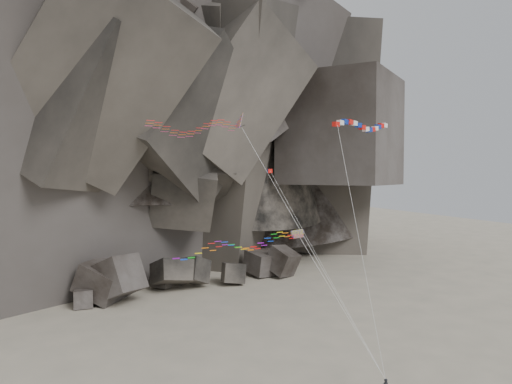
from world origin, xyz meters
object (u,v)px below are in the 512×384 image
delta_kite (191,126)px  banner_kite (363,127)px  parafoil_kite (234,245)px  pennant_kite (293,213)px

delta_kite → banner_kite: (19.13, -0.87, 0.52)m
delta_kite → parafoil_kite: bearing=-42.9°
delta_kite → parafoil_kite: 11.01m
banner_kite → pennant_kite: size_ratio=1.26×
parafoil_kite → pennant_kite: size_ratio=0.96×
banner_kite → delta_kite: bearing=161.7°
parafoil_kite → banner_kite: bearing=21.0°
delta_kite → parafoil_kite: (2.45, -3.43, -10.17)m
banner_kite → parafoil_kite: banner_kite is taller
banner_kite → pennant_kite: 13.90m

